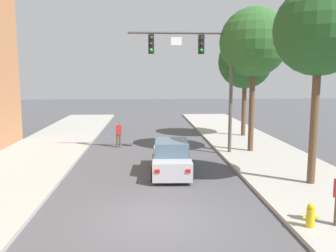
{
  "coord_description": "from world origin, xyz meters",
  "views": [
    {
      "loc": [
        -0.27,
        -10.79,
        4.56
      ],
      "look_at": [
        0.85,
        7.18,
        2.0
      ],
      "focal_mm": 37.51,
      "sensor_mm": 36.0,
      "label": 1
    }
  ],
  "objects_px": {
    "pedestrian_crossing_road": "(119,133)",
    "street_tree_second": "(254,43)",
    "traffic_signal_mast": "(203,63)",
    "car_lead_silver": "(171,158)",
    "street_tree_third": "(245,62)",
    "fire_hydrant": "(311,215)",
    "street_tree_nearest": "(319,31)"
  },
  "relations": [
    {
      "from": "pedestrian_crossing_road",
      "to": "street_tree_second",
      "type": "height_order",
      "value": "street_tree_second"
    },
    {
      "from": "traffic_signal_mast",
      "to": "car_lead_silver",
      "type": "bearing_deg",
      "value": -118.06
    },
    {
      "from": "street_tree_third",
      "to": "traffic_signal_mast",
      "type": "bearing_deg",
      "value": -125.47
    },
    {
      "from": "car_lead_silver",
      "to": "street_tree_second",
      "type": "bearing_deg",
      "value": 39.4
    },
    {
      "from": "street_tree_second",
      "to": "street_tree_third",
      "type": "height_order",
      "value": "street_tree_second"
    },
    {
      "from": "pedestrian_crossing_road",
      "to": "street_tree_third",
      "type": "height_order",
      "value": "street_tree_third"
    },
    {
      "from": "fire_hydrant",
      "to": "pedestrian_crossing_road",
      "type": "bearing_deg",
      "value": 117.07
    },
    {
      "from": "pedestrian_crossing_road",
      "to": "street_tree_second",
      "type": "distance_m",
      "value": 9.98
    },
    {
      "from": "traffic_signal_mast",
      "to": "street_tree_third",
      "type": "height_order",
      "value": "traffic_signal_mast"
    },
    {
      "from": "pedestrian_crossing_road",
      "to": "traffic_signal_mast",
      "type": "bearing_deg",
      "value": -26.45
    },
    {
      "from": "street_tree_second",
      "to": "street_tree_nearest",
      "type": "bearing_deg",
      "value": -84.52
    },
    {
      "from": "fire_hydrant",
      "to": "street_tree_second",
      "type": "distance_m",
      "value": 12.31
    },
    {
      "from": "street_tree_second",
      "to": "car_lead_silver",
      "type": "bearing_deg",
      "value": -140.6
    },
    {
      "from": "street_tree_nearest",
      "to": "traffic_signal_mast",
      "type": "bearing_deg",
      "value": 120.09
    },
    {
      "from": "car_lead_silver",
      "to": "traffic_signal_mast",
      "type": "bearing_deg",
      "value": 61.94
    },
    {
      "from": "traffic_signal_mast",
      "to": "fire_hydrant",
      "type": "xyz_separation_m",
      "value": [
        1.58,
        -10.41,
        -4.81
      ]
    },
    {
      "from": "street_tree_nearest",
      "to": "street_tree_third",
      "type": "relative_size",
      "value": 1.07
    },
    {
      "from": "street_tree_nearest",
      "to": "street_tree_third",
      "type": "bearing_deg",
      "value": 87.87
    },
    {
      "from": "fire_hydrant",
      "to": "street_tree_second",
      "type": "bearing_deg",
      "value": 82.55
    },
    {
      "from": "car_lead_silver",
      "to": "pedestrian_crossing_road",
      "type": "xyz_separation_m",
      "value": [
        -2.95,
        6.36,
        0.19
      ]
    },
    {
      "from": "street_tree_second",
      "to": "street_tree_third",
      "type": "distance_m",
      "value": 5.57
    },
    {
      "from": "street_tree_third",
      "to": "car_lead_silver",
      "type": "bearing_deg",
      "value": -122.61
    },
    {
      "from": "street_tree_nearest",
      "to": "street_tree_second",
      "type": "xyz_separation_m",
      "value": [
        -0.62,
        6.49,
        0.15
      ]
    },
    {
      "from": "street_tree_second",
      "to": "street_tree_third",
      "type": "bearing_deg",
      "value": 78.86
    },
    {
      "from": "fire_hydrant",
      "to": "traffic_signal_mast",
      "type": "bearing_deg",
      "value": 98.64
    },
    {
      "from": "traffic_signal_mast",
      "to": "pedestrian_crossing_road",
      "type": "relative_size",
      "value": 4.57
    },
    {
      "from": "pedestrian_crossing_road",
      "to": "fire_hydrant",
      "type": "xyz_separation_m",
      "value": [
        6.6,
        -12.9,
        -0.41
      ]
    },
    {
      "from": "traffic_signal_mast",
      "to": "street_tree_third",
      "type": "relative_size",
      "value": 1.01
    },
    {
      "from": "pedestrian_crossing_road",
      "to": "street_tree_second",
      "type": "relative_size",
      "value": 0.2
    },
    {
      "from": "car_lead_silver",
      "to": "street_tree_second",
      "type": "height_order",
      "value": "street_tree_second"
    },
    {
      "from": "fire_hydrant",
      "to": "car_lead_silver",
      "type": "bearing_deg",
      "value": 119.1
    },
    {
      "from": "car_lead_silver",
      "to": "street_tree_third",
      "type": "relative_size",
      "value": 0.58
    }
  ]
}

